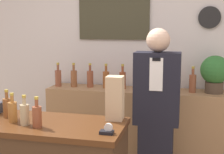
{
  "coord_description": "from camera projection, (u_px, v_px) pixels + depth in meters",
  "views": [
    {
      "loc": [
        0.67,
        -1.61,
        1.63
      ],
      "look_at": [
        0.02,
        1.08,
        1.19
      ],
      "focal_mm": 50.0,
      "sensor_mm": 36.0,
      "label": 1
    }
  ],
  "objects": [
    {
      "name": "shelf_bottle_4",
      "position": [
        123.0,
        80.0,
        3.48
      ],
      "size": [
        0.07,
        0.07,
        0.28
      ],
      "color": "brown",
      "rests_on": "back_shelf"
    },
    {
      "name": "back_wall",
      "position": [
        128.0,
        51.0,
        3.67
      ],
      "size": [
        5.2,
        0.09,
        2.7
      ],
      "color": "silver",
      "rests_on": "ground_plane"
    },
    {
      "name": "tape_dispenser",
      "position": [
        107.0,
        131.0,
        2.04
      ],
      "size": [
        0.09,
        0.06,
        0.07
      ],
      "color": "black",
      "rests_on": "display_counter"
    },
    {
      "name": "shopkeeper",
      "position": [
        156.0,
        117.0,
        2.88
      ],
      "size": [
        0.41,
        0.26,
        1.63
      ],
      "color": "black",
      "rests_on": "ground_plane"
    },
    {
      "name": "shelf_bottle_2",
      "position": [
        90.0,
        78.0,
        3.57
      ],
      "size": [
        0.07,
        0.07,
        0.28
      ],
      "color": "brown",
      "rests_on": "back_shelf"
    },
    {
      "name": "back_shelf",
      "position": [
        135.0,
        131.0,
        3.53
      ],
      "size": [
        1.97,
        0.4,
        0.95
      ],
      "color": "#9E754C",
      "rests_on": "ground_plane"
    },
    {
      "name": "shelf_bottle_6",
      "position": [
        157.0,
        81.0,
        3.4
      ],
      "size": [
        0.07,
        0.07,
        0.28
      ],
      "color": "brown",
      "rests_on": "back_shelf"
    },
    {
      "name": "counter_bottle_2",
      "position": [
        7.0,
        107.0,
        2.41
      ],
      "size": [
        0.07,
        0.07,
        0.22
      ],
      "color": "brown",
      "rests_on": "display_counter"
    },
    {
      "name": "shelf_bottle_0",
      "position": [
        58.0,
        77.0,
        3.63
      ],
      "size": [
        0.07,
        0.07,
        0.28
      ],
      "color": "brown",
      "rests_on": "back_shelf"
    },
    {
      "name": "shelf_bottle_1",
      "position": [
        74.0,
        78.0,
        3.59
      ],
      "size": [
        0.07,
        0.07,
        0.28
      ],
      "color": "brown",
      "rests_on": "back_shelf"
    },
    {
      "name": "counter_bottle_4",
      "position": [
        25.0,
        114.0,
        2.22
      ],
      "size": [
        0.07,
        0.07,
        0.22
      ],
      "color": "tan",
      "rests_on": "display_counter"
    },
    {
      "name": "shelf_bottle_8",
      "position": [
        193.0,
        83.0,
        3.28
      ],
      "size": [
        0.07,
        0.07,
        0.28
      ],
      "color": "brown",
      "rests_on": "back_shelf"
    },
    {
      "name": "counter_bottle_5",
      "position": [
        37.0,
        116.0,
        2.17
      ],
      "size": [
        0.07,
        0.07,
        0.22
      ],
      "color": "brown",
      "rests_on": "display_counter"
    },
    {
      "name": "potted_plant",
      "position": [
        215.0,
        72.0,
        3.23
      ],
      "size": [
        0.3,
        0.3,
        0.39
      ],
      "color": "#4C3D2D",
      "rests_on": "back_shelf"
    },
    {
      "name": "counter_bottle_3",
      "position": [
        13.0,
        111.0,
        2.29
      ],
      "size": [
        0.07,
        0.07,
        0.22
      ],
      "color": "#A56A30",
      "rests_on": "display_counter"
    },
    {
      "name": "shelf_bottle_7",
      "position": [
        174.0,
        82.0,
        3.35
      ],
      "size": [
        0.07,
        0.07,
        0.28
      ],
      "color": "brown",
      "rests_on": "back_shelf"
    },
    {
      "name": "paper_bag",
      "position": [
        115.0,
        98.0,
        2.34
      ],
      "size": [
        0.13,
        0.12,
        0.33
      ],
      "color": "tan",
      "rests_on": "display_counter"
    },
    {
      "name": "shelf_bottle_5",
      "position": [
        139.0,
        81.0,
        3.41
      ],
      "size": [
        0.07,
        0.07,
        0.28
      ],
      "color": "brown",
      "rests_on": "back_shelf"
    },
    {
      "name": "shelf_bottle_3",
      "position": [
        106.0,
        79.0,
        3.52
      ],
      "size": [
        0.07,
        0.07,
        0.28
      ],
      "color": "brown",
      "rests_on": "back_shelf"
    }
  ]
}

